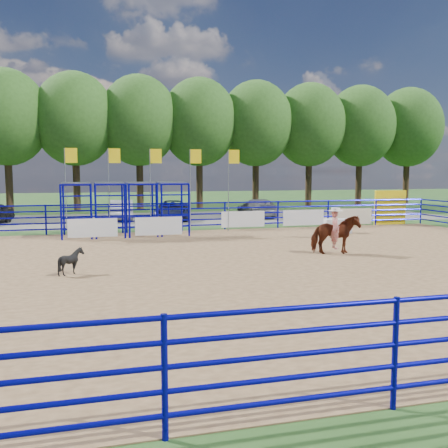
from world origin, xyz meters
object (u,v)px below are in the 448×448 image
(car_b, at_px, (122,210))
(car_d, at_px, (257,208))
(horse_and_rider, at_px, (335,231))
(calf, at_px, (71,261))
(car_c, at_px, (172,210))
(announcer_table, at_px, (338,226))

(car_b, relative_size, car_d, 0.92)
(horse_and_rider, xyz_separation_m, calf, (-9.40, -1.40, -0.46))
(car_b, xyz_separation_m, car_d, (9.05, -0.09, -0.03))
(calf, distance_m, car_d, 20.26)
(horse_and_rider, distance_m, car_d, 15.45)
(car_c, bearing_deg, car_d, 19.85)
(announcer_table, xyz_separation_m, car_b, (-10.16, 9.55, 0.29))
(horse_and_rider, distance_m, calf, 9.52)
(announcer_table, height_order, horse_and_rider, horse_and_rider)
(horse_and_rider, height_order, car_b, horse_and_rider)
(announcer_table, bearing_deg, calf, -150.05)
(horse_and_rider, bearing_deg, car_b, 114.42)
(horse_and_rider, height_order, car_d, horse_and_rider)
(announcer_table, distance_m, car_d, 9.53)
(car_d, bearing_deg, car_c, 4.67)
(horse_and_rider, distance_m, car_b, 16.92)
(horse_and_rider, xyz_separation_m, car_b, (-6.99, 15.40, -0.22))
(calf, bearing_deg, car_d, -30.04)
(announcer_table, height_order, car_c, car_c)
(calf, bearing_deg, car_b, -3.75)
(car_c, bearing_deg, car_b, 177.29)
(horse_and_rider, relative_size, calf, 3.05)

